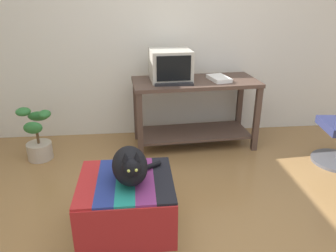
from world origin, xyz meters
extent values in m
plane|color=olive|center=(0.00, 0.00, 0.00)|extent=(14.00, 14.00, 0.00)
cube|color=silver|center=(0.00, 2.05, 1.30)|extent=(8.00, 0.10, 2.60)
cube|color=#4C382D|center=(-0.33, 1.30, 0.36)|extent=(0.06, 0.06, 0.73)
cube|color=#4C382D|center=(0.95, 1.38, 0.36)|extent=(0.06, 0.06, 0.73)
cube|color=#4C382D|center=(0.92, 1.90, 0.36)|extent=(0.06, 0.06, 0.73)
cube|color=#4C382D|center=(-0.36, 1.82, 0.36)|extent=(0.06, 0.06, 0.73)
cube|color=#4C382D|center=(0.30, 1.60, 0.15)|extent=(1.28, 0.59, 0.02)
cube|color=#4C382D|center=(0.30, 1.60, 0.75)|extent=(1.40, 0.68, 0.04)
cube|color=#BCB7A8|center=(0.03, 1.63, 0.78)|extent=(0.32, 0.29, 0.02)
cube|color=#BCB7A8|center=(0.03, 1.63, 0.93)|extent=(0.46, 0.41, 0.33)
cube|color=black|center=(0.04, 1.43, 0.94)|extent=(0.35, 0.04, 0.26)
cube|color=black|center=(0.04, 1.45, 0.78)|extent=(0.40, 0.16, 0.02)
cube|color=white|center=(0.55, 1.57, 0.79)|extent=(0.23, 0.33, 0.04)
cube|color=tan|center=(-0.44, 0.14, 0.22)|extent=(0.63, 0.57, 0.44)
cube|color=#AD2323|center=(-0.44, -0.17, 0.26)|extent=(0.66, 0.01, 0.35)
cube|color=#AD2323|center=(-0.71, 0.14, 0.45)|extent=(0.13, 0.61, 0.02)
cube|color=navy|center=(-0.58, 0.14, 0.45)|extent=(0.13, 0.61, 0.02)
cube|color=#1E897A|center=(-0.44, 0.14, 0.45)|extent=(0.13, 0.61, 0.02)
cube|color=#7A2D6B|center=(-0.31, 0.14, 0.45)|extent=(0.13, 0.61, 0.02)
cube|color=black|center=(-0.18, 0.14, 0.45)|extent=(0.13, 0.61, 0.02)
ellipsoid|color=black|center=(-0.41, 0.13, 0.57)|extent=(0.28, 0.40, 0.24)
sphere|color=black|center=(-0.39, -0.02, 0.64)|extent=(0.13, 0.13, 0.13)
cylinder|color=black|center=(-0.32, 0.24, 0.48)|extent=(0.28, 0.19, 0.04)
cone|color=black|center=(-0.43, -0.02, 0.72)|extent=(0.05, 0.05, 0.06)
cone|color=black|center=(-0.36, -0.01, 0.72)|extent=(0.05, 0.05, 0.06)
sphere|color=#C6D151|center=(-0.41, -0.08, 0.65)|extent=(0.02, 0.02, 0.02)
sphere|color=#C6D151|center=(-0.37, -0.07, 0.65)|extent=(0.02, 0.02, 0.02)
cylinder|color=#B7A893|center=(-1.40, 1.40, 0.09)|extent=(0.26, 0.26, 0.18)
cylinder|color=brown|center=(-1.40, 1.40, 0.26)|extent=(0.03, 0.03, 0.15)
ellipsoid|color=#2D7033|center=(-1.30, 1.41, 0.50)|extent=(0.13, 0.16, 0.08)
ellipsoid|color=#2D7033|center=(-1.39, 1.52, 0.44)|extent=(0.22, 0.10, 0.10)
ellipsoid|color=#2D7033|center=(-1.50, 1.39, 0.54)|extent=(0.15, 0.14, 0.08)
ellipsoid|color=#2D7033|center=(-1.40, 1.32, 0.39)|extent=(0.19, 0.08, 0.13)
camera|label=1|loc=(-0.34, -1.83, 1.66)|focal=34.84mm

